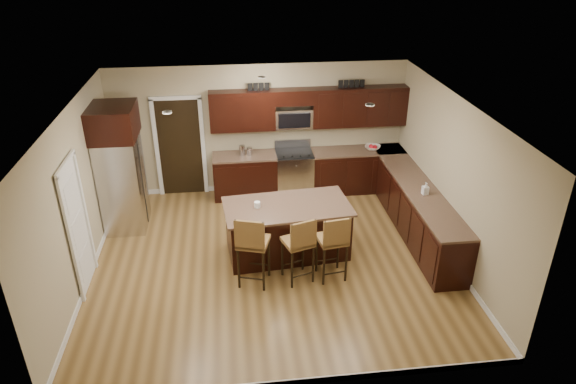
{
  "coord_description": "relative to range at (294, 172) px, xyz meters",
  "views": [
    {
      "loc": [
        -0.61,
        -7.26,
        5.02
      ],
      "look_at": [
        0.31,
        0.4,
        1.07
      ],
      "focal_mm": 32.0,
      "sensor_mm": 36.0,
      "label": 1
    }
  ],
  "objects": [
    {
      "name": "wall_left",
      "position": [
        -3.68,
        -2.45,
        0.88
      ],
      "size": [
        0.0,
        5.5,
        5.5
      ],
      "primitive_type": "plane",
      "rotation": [
        1.57,
        0.0,
        1.57
      ],
      "color": "tan",
      "rests_on": "floor"
    },
    {
      "name": "microwave",
      "position": [
        0.0,
        0.15,
        1.15
      ],
      "size": [
        0.76,
        0.31,
        0.4
      ],
      "primitive_type": "cube",
      "color": "silver",
      "rests_on": "upper_cabinets"
    },
    {
      "name": "fruit_bowl",
      "position": [
        1.66,
        -0.0,
        0.49
      ],
      "size": [
        0.42,
        0.42,
        0.08
      ],
      "primitive_type": "imported",
      "rotation": [
        0.0,
        0.0,
        -0.43
      ],
      "color": "silver",
      "rests_on": "base_cabinets"
    },
    {
      "name": "stool_left",
      "position": [
        -1.05,
        -3.09,
        0.3
      ],
      "size": [
        0.57,
        0.57,
        1.23
      ],
      "rotation": [
        0.0,
        0.0,
        -0.3
      ],
      "color": "olive",
      "rests_on": "floor"
    },
    {
      "name": "wall_right",
      "position": [
        2.32,
        -2.45,
        0.88
      ],
      "size": [
        0.0,
        5.5,
        5.5
      ],
      "primitive_type": "plane",
      "rotation": [
        1.57,
        0.0,
        -1.57
      ],
      "color": "tan",
      "rests_on": "floor"
    },
    {
      "name": "base_cabinets",
      "position": [
        1.22,
        -1.01,
        -0.01
      ],
      "size": [
        4.02,
        3.96,
        0.92
      ],
      "color": "black",
      "rests_on": "floor"
    },
    {
      "name": "pantry_door",
      "position": [
        -3.66,
        -2.75,
        0.55
      ],
      "size": [
        0.03,
        0.8,
        2.04
      ],
      "primitive_type": "cube",
      "color": "white",
      "rests_on": "floor"
    },
    {
      "name": "island_jar",
      "position": [
        -0.91,
        -2.24,
        0.5
      ],
      "size": [
        0.1,
        0.1,
        0.1
      ],
      "primitive_type": "cylinder",
      "color": "white",
      "rests_on": "island"
    },
    {
      "name": "range",
      "position": [
        0.0,
        0.0,
        0.0
      ],
      "size": [
        0.76,
        0.64,
        1.11
      ],
      "color": "silver",
      "rests_on": "floor"
    },
    {
      "name": "refrigerator",
      "position": [
        -3.3,
        -0.97,
        0.74
      ],
      "size": [
        0.79,
        0.95,
        2.35
      ],
      "color": "silver",
      "rests_on": "floor"
    },
    {
      "name": "stool_mid",
      "position": [
        -0.32,
        -3.09,
        0.25
      ],
      "size": [
        0.54,
        0.54,
        1.15
      ],
      "rotation": [
        0.0,
        0.0,
        0.31
      ],
      "color": "olive",
      "rests_on": "floor"
    },
    {
      "name": "canister_short",
      "position": [
        -0.92,
        -0.0,
        0.53
      ],
      "size": [
        0.11,
        0.11,
        0.16
      ],
      "primitive_type": "cylinder",
      "color": "silver",
      "rests_on": "base_cabinets"
    },
    {
      "name": "floor_mat",
      "position": [
        -0.74,
        -0.76,
        -0.47
      ],
      "size": [
        0.86,
        0.63,
        0.01
      ],
      "primitive_type": "cube",
      "rotation": [
        0.0,
        0.0,
        -0.13
      ],
      "color": "brown",
      "rests_on": "floor"
    },
    {
      "name": "stool_right",
      "position": [
        0.21,
        -3.09,
        0.25
      ],
      "size": [
        0.49,
        0.49,
        1.16
      ],
      "rotation": [
        0.0,
        0.0,
        0.14
      ],
      "color": "olive",
      "rests_on": "floor"
    },
    {
      "name": "upper_cabinets",
      "position": [
        0.36,
        0.13,
        1.37
      ],
      "size": [
        4.0,
        0.33,
        0.8
      ],
      "color": "black",
      "rests_on": "wall_back"
    },
    {
      "name": "soap_bottle",
      "position": [
        2.02,
        -2.11,
        0.56
      ],
      "size": [
        0.11,
        0.11,
        0.22
      ],
      "primitive_type": "imported",
      "rotation": [
        0.0,
        0.0,
        0.13
      ],
      "color": "#B2B2B2",
      "rests_on": "base_cabinets"
    },
    {
      "name": "island",
      "position": [
        -0.41,
        -2.24,
        -0.04
      ],
      "size": [
        2.19,
        1.29,
        0.92
      ],
      "rotation": [
        0.0,
        0.0,
        0.09
      ],
      "color": "black",
      "rests_on": "floor"
    },
    {
      "name": "wall_back",
      "position": [
        -0.68,
        0.3,
        0.88
      ],
      "size": [
        6.0,
        0.0,
        6.0
      ],
      "primitive_type": "plane",
      "rotation": [
        1.57,
        0.0,
        0.0
      ],
      "color": "tan",
      "rests_on": "floor"
    },
    {
      "name": "doorway",
      "position": [
        -2.33,
        0.28,
        0.56
      ],
      "size": [
        0.85,
        0.03,
        2.06
      ],
      "primitive_type": "cube",
      "color": "black",
      "rests_on": "floor"
    },
    {
      "name": "canister_tall",
      "position": [
        -1.07,
        -0.0,
        0.55
      ],
      "size": [
        0.12,
        0.12,
        0.21
      ],
      "primitive_type": "cylinder",
      "color": "silver",
      "rests_on": "base_cabinets"
    },
    {
      "name": "floor",
      "position": [
        -0.68,
        -2.45,
        -0.47
      ],
      "size": [
        6.0,
        6.0,
        0.0
      ],
      "primitive_type": "plane",
      "color": "olive",
      "rests_on": "ground"
    },
    {
      "name": "letter_decor",
      "position": [
        0.22,
        0.13,
        1.82
      ],
      "size": [
        2.2,
        0.03,
        0.15
      ],
      "primitive_type": null,
      "color": "black",
      "rests_on": "upper_cabinets"
    },
    {
      "name": "ceiling",
      "position": [
        -0.68,
        -2.45,
        2.23
      ],
      "size": [
        6.0,
        6.0,
        0.0
      ],
      "primitive_type": "plane",
      "rotation": [
        3.14,
        0.0,
        0.0
      ],
      "color": "silver",
      "rests_on": "wall_back"
    }
  ]
}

